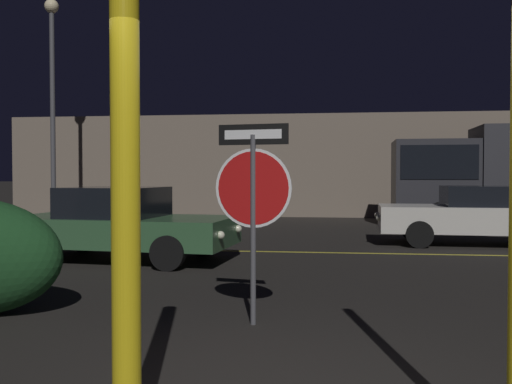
% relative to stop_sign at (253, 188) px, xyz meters
% --- Properties ---
extents(road_center_stripe, '(42.41, 0.12, 0.01)m').
position_rel_stop_sign_xyz_m(road_center_stripe, '(0.59, 5.82, -1.47)').
color(road_center_stripe, gold).
rests_on(road_center_stripe, ground_plane).
extents(stop_sign, '(0.84, 0.15, 2.16)m').
position_rel_stop_sign_xyz_m(stop_sign, '(0.00, 0.00, 0.00)').
color(stop_sign, '#4C4C51').
rests_on(stop_sign, ground_plane).
extents(yellow_pole_left, '(0.17, 0.17, 2.88)m').
position_rel_stop_sign_xyz_m(yellow_pole_left, '(-0.37, -2.87, -0.04)').
color(yellow_pole_left, yellow).
rests_on(yellow_pole_left, ground_plane).
extents(passing_car_2, '(4.44, 2.33, 1.38)m').
position_rel_stop_sign_xyz_m(passing_car_2, '(-3.11, 4.28, -0.79)').
color(passing_car_2, '#335B38').
rests_on(passing_car_2, ground_plane).
extents(passing_car_3, '(4.56, 1.96, 1.36)m').
position_rel_stop_sign_xyz_m(passing_car_3, '(4.23, 7.57, -0.79)').
color(passing_car_3, silver).
rests_on(passing_car_3, ground_plane).
extents(delivery_truck, '(6.45, 2.67, 3.07)m').
position_rel_stop_sign_xyz_m(delivery_truck, '(5.91, 11.90, 0.20)').
color(delivery_truck, '#2D2D33').
rests_on(delivery_truck, ground_plane).
extents(street_lamp, '(0.46, 0.46, 7.37)m').
position_rel_stop_sign_xyz_m(street_lamp, '(-8.22, 11.80, 3.28)').
color(street_lamp, '#4C4C51').
rests_on(street_lamp, ground_plane).
extents(building_backdrop, '(29.00, 4.46, 3.95)m').
position_rel_stop_sign_xyz_m(building_backdrop, '(2.55, 17.94, 0.50)').
color(building_backdrop, '#7A6B5B').
rests_on(building_backdrop, ground_plane).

